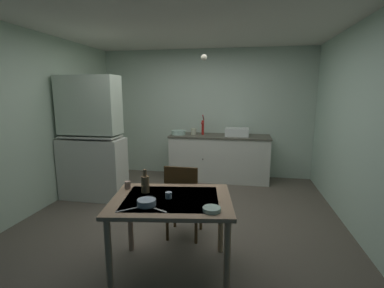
{
  "coord_description": "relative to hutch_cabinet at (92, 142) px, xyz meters",
  "views": [
    {
      "loc": [
        0.78,
        -3.58,
        1.71
      ],
      "look_at": [
        0.13,
        -0.07,
        1.04
      ],
      "focal_mm": 26.07,
      "sensor_mm": 36.0,
      "label": 1
    }
  ],
  "objects": [
    {
      "name": "ground_plane",
      "position": [
        1.6,
        -0.42,
        -0.92
      ],
      "size": [
        5.25,
        5.25,
        0.0
      ],
      "primitive_type": "plane",
      "color": "#574F45"
    },
    {
      "name": "wall_back",
      "position": [
        1.6,
        1.71,
        0.36
      ],
      "size": [
        4.35,
        0.1,
        2.55
      ],
      "primitive_type": "cube",
      "color": "silver",
      "rests_on": "ground"
    },
    {
      "name": "wall_left",
      "position": [
        -0.58,
        -0.42,
        0.36
      ],
      "size": [
        0.1,
        4.26,
        2.55
      ],
      "primitive_type": "cube",
      "color": "silver",
      "rests_on": "ground"
    },
    {
      "name": "wall_right",
      "position": [
        3.77,
        -0.42,
        0.36
      ],
      "size": [
        0.1,
        4.26,
        2.55
      ],
      "primitive_type": "cube",
      "color": "silver",
      "rests_on": "ground"
    },
    {
      "name": "ceiling_slab",
      "position": [
        1.6,
        -0.42,
        1.69
      ],
      "size": [
        4.35,
        4.26,
        0.1
      ],
      "primitive_type": "cube",
      "color": "silver"
    },
    {
      "name": "hutch_cabinet",
      "position": [
        0.0,
        0.0,
        0.0
      ],
      "size": [
        1.01,
        0.47,
        1.96
      ],
      "color": "silver",
      "rests_on": "ground"
    },
    {
      "name": "counter_cabinet",
      "position": [
        1.93,
        1.34,
        -0.48
      ],
      "size": [
        1.93,
        0.64,
        0.88
      ],
      "color": "silver",
      "rests_on": "ground"
    },
    {
      "name": "sink_basin",
      "position": [
        2.26,
        1.34,
        0.04
      ],
      "size": [
        0.44,
        0.34,
        0.15
      ],
      "color": "white",
      "rests_on": "counter_cabinet"
    },
    {
      "name": "hand_pump",
      "position": [
        1.59,
        1.39,
        0.13
      ],
      "size": [
        0.05,
        0.27,
        0.39
      ],
      "color": "#B21E19",
      "rests_on": "counter_cabinet"
    },
    {
      "name": "mixing_bowl_counter",
      "position": [
        1.12,
        1.29,
        0.01
      ],
      "size": [
        0.27,
        0.27,
        0.08
      ],
      "primitive_type": "cylinder",
      "color": "#ADD1C1",
      "rests_on": "counter_cabinet"
    },
    {
      "name": "stoneware_crock",
      "position": [
        1.41,
        1.34,
        0.03
      ],
      "size": [
        0.11,
        0.11,
        0.13
      ],
      "primitive_type": "cylinder",
      "color": "beige",
      "rests_on": "counter_cabinet"
    },
    {
      "name": "dining_table",
      "position": [
        1.74,
        -1.65,
        -0.27
      ],
      "size": [
        1.21,
        0.99,
        0.75
      ],
      "color": "#A48162",
      "rests_on": "ground"
    },
    {
      "name": "chair_far_side",
      "position": [
        1.71,
        -1.0,
        -0.44
      ],
      "size": [
        0.41,
        0.41,
        0.9
      ],
      "color": "#48351C",
      "rests_on": "ground"
    },
    {
      "name": "serving_bowl_wide",
      "position": [
        1.57,
        -1.85,
        -0.15
      ],
      "size": [
        0.16,
        0.16,
        0.05
      ],
      "primitive_type": "cylinder",
      "color": "#9EB2C6",
      "rests_on": "dining_table"
    },
    {
      "name": "soup_bowl_small",
      "position": [
        2.14,
        -1.86,
        -0.16
      ],
      "size": [
        0.15,
        0.15,
        0.03
      ],
      "primitive_type": "cylinder",
      "color": "#ADD1C1",
      "rests_on": "dining_table"
    },
    {
      "name": "mug_dark",
      "position": [
        1.72,
        -1.65,
        -0.14
      ],
      "size": [
        0.06,
        0.06,
        0.06
      ],
      "primitive_type": "cylinder",
      "color": "#9EB2C6",
      "rests_on": "dining_table"
    },
    {
      "name": "mug_tall",
      "position": [
        1.24,
        -1.47,
        -0.13
      ],
      "size": [
        0.06,
        0.06,
        0.08
      ],
      "primitive_type": "cylinder",
      "color": "tan",
      "rests_on": "dining_table"
    },
    {
      "name": "glass_bottle",
      "position": [
        1.45,
        -1.54,
        -0.08
      ],
      "size": [
        0.08,
        0.08,
        0.23
      ],
      "color": "olive",
      "rests_on": "dining_table"
    },
    {
      "name": "table_knife",
      "position": [
        1.45,
        -1.96,
        -0.17
      ],
      "size": [
        0.16,
        0.13,
        0.0
      ],
      "primitive_type": "cube",
      "rotation": [
        0.0,
        0.0,
        3.84
      ],
      "color": "silver",
      "rests_on": "dining_table"
    },
    {
      "name": "teaspoon_near_bowl",
      "position": [
        1.72,
        -1.93,
        -0.17
      ],
      "size": [
        0.13,
        0.08,
        0.0
      ],
      "primitive_type": "cube",
      "rotation": [
        0.0,
        0.0,
        5.82
      ],
      "color": "beige",
      "rests_on": "dining_table"
    },
    {
      "name": "pendant_bulb",
      "position": [
        1.83,
        -0.21,
        1.24
      ],
      "size": [
        0.08,
        0.08,
        0.08
      ],
      "primitive_type": "sphere",
      "color": "#F9EFCC"
    }
  ]
}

